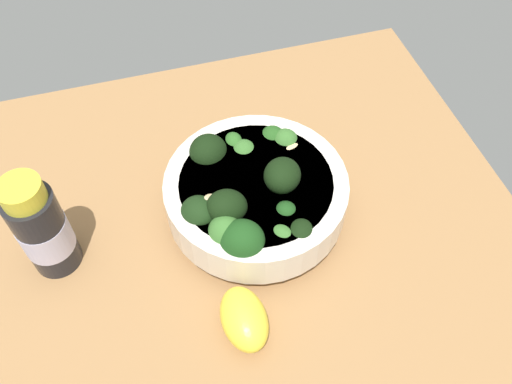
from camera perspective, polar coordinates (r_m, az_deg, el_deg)
The scene contains 4 objects.
ground_plane at distance 61.19cm, azimuth -0.57°, elevation -6.74°, with size 62.96×62.96×3.84cm, color #996D42.
bowl_of_broccoli at distance 58.61cm, azimuth -0.22°, elevation -0.15°, with size 20.07×19.83×9.32cm.
lemon_wedge at distance 53.62cm, azimuth -1.27°, elevation -13.24°, with size 6.93×4.49×3.75cm, color yellow.
bottle_tall at distance 57.87cm, azimuth -21.62°, elevation -3.65°, with size 5.10×5.10×12.91cm.
Camera 1 is at (-29.73, 8.05, 50.96)cm, focal length 37.89 mm.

